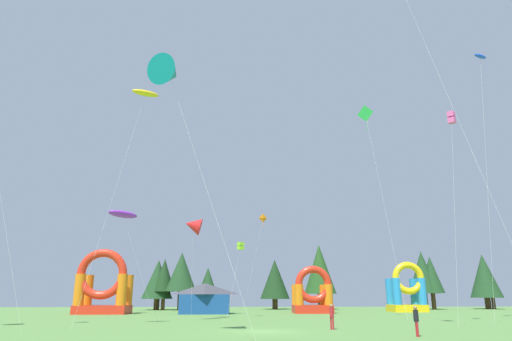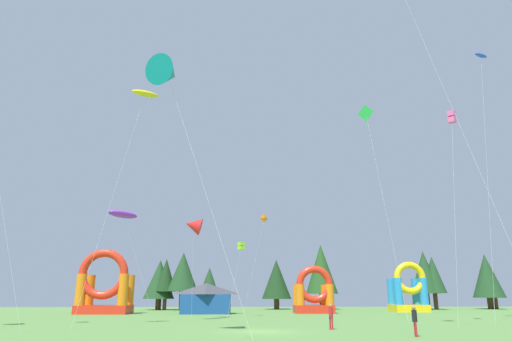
# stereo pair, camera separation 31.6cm
# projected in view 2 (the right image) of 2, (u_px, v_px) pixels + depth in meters

# --- Properties ---
(ground_plane) EXTENTS (120.00, 120.00, 0.00)m
(ground_plane) POSITION_uv_depth(u_px,v_px,m) (262.00, 332.00, 29.09)
(ground_plane) COLOR #5B8C42
(kite_purple_parafoil) EXTENTS (4.23, 2.93, 9.27)m
(kite_purple_parafoil) POSITION_uv_depth(u_px,v_px,m) (123.00, 215.00, 37.75)
(kite_purple_parafoil) COLOR purple
(kite_purple_parafoil) RESTS_ON ground_plane
(kite_blue_parafoil) EXTENTS (4.41, 3.11, 25.12)m
(kite_blue_parafoil) POSITION_uv_depth(u_px,v_px,m) (481.00, 56.00, 43.48)
(kite_blue_parafoil) COLOR blue
(kite_blue_parafoil) RESTS_ON ground_plane
(kite_teal_delta) EXTENTS (6.84, 3.86, 17.05)m
(kite_teal_delta) POSITION_uv_depth(u_px,v_px,m) (167.00, 73.00, 28.52)
(kite_teal_delta) COLOR #0C7F7A
(kite_teal_delta) RESTS_ON ground_plane
(kite_lime_box) EXTENTS (1.78, 1.40, 7.78)m
(kite_lime_box) POSITION_uv_depth(u_px,v_px,m) (241.00, 246.00, 48.64)
(kite_lime_box) COLOR #8CD826
(kite_lime_box) RESTS_ON ground_plane
(kite_orange_diamond) EXTENTS (3.02, 1.39, 12.19)m
(kite_orange_diamond) POSITION_uv_depth(u_px,v_px,m) (264.00, 220.00, 57.85)
(kite_orange_diamond) COLOR orange
(kite_orange_diamond) RESTS_ON ground_plane
(kite_red_delta) EXTENTS (1.96, 3.24, 10.05)m
(kite_red_delta) POSITION_uv_depth(u_px,v_px,m) (193.00, 225.00, 45.07)
(kite_red_delta) COLOR red
(kite_red_delta) RESTS_ON ground_plane
(kite_green_diamond) EXTENTS (1.32, 6.05, 21.87)m
(kite_green_diamond) POSITION_uv_depth(u_px,v_px,m) (367.00, 115.00, 48.65)
(kite_green_diamond) COLOR green
(kite_green_diamond) RESTS_ON ground_plane
(kite_yellow_parafoil) EXTENTS (4.51, 4.43, 19.74)m
(kite_yellow_parafoil) POSITION_uv_depth(u_px,v_px,m) (145.00, 94.00, 39.06)
(kite_yellow_parafoil) COLOR yellow
(kite_yellow_parafoil) RESTS_ON ground_plane
(kite_pink_box) EXTENTS (3.23, 3.07, 18.02)m
(kite_pink_box) POSITION_uv_depth(u_px,v_px,m) (452.00, 118.00, 39.66)
(kite_pink_box) COLOR #EA599E
(kite_pink_box) RESTS_ON ground_plane
(person_left_edge) EXTENTS (0.31, 0.31, 1.69)m
(person_left_edge) POSITION_uv_depth(u_px,v_px,m) (415.00, 318.00, 25.76)
(person_left_edge) COLOR #B21E26
(person_left_edge) RESTS_ON ground_plane
(person_near_camera) EXTENTS (0.40, 0.40, 1.68)m
(person_near_camera) POSITION_uv_depth(u_px,v_px,m) (331.00, 314.00, 31.04)
(person_near_camera) COLOR #B21E26
(person_near_camera) RESTS_ON ground_plane
(inflatable_red_slide) EXTENTS (4.60, 3.94, 6.69)m
(inflatable_red_slide) POSITION_uv_depth(u_px,v_px,m) (409.00, 293.00, 61.78)
(inflatable_red_slide) COLOR yellow
(inflatable_red_slide) RESTS_ON ground_plane
(inflatable_orange_dome) EXTENTS (6.35, 4.46, 7.81)m
(inflatable_orange_dome) POSITION_uv_depth(u_px,v_px,m) (104.00, 290.00, 55.69)
(inflatable_orange_dome) COLOR red
(inflatable_orange_dome) RESTS_ON ground_plane
(inflatable_yellow_castle) EXTENTS (4.87, 4.02, 5.90)m
(inflatable_yellow_castle) POSITION_uv_depth(u_px,v_px,m) (314.00, 296.00, 57.52)
(inflatable_yellow_castle) COLOR red
(inflatable_yellow_castle) RESTS_ON ground_plane
(festival_tent) EXTENTS (6.09, 3.89, 3.69)m
(festival_tent) POSITION_uv_depth(u_px,v_px,m) (206.00, 298.00, 56.26)
(festival_tent) COLOR #19478C
(festival_tent) RESTS_ON ground_plane
(tree_row_0) EXTENTS (4.83, 4.83, 7.64)m
(tree_row_0) POSITION_uv_depth(u_px,v_px,m) (160.00, 279.00, 70.98)
(tree_row_0) COLOR #4C331E
(tree_row_0) RESTS_ON ground_plane
(tree_row_1) EXTENTS (3.27, 3.27, 7.77)m
(tree_row_1) POSITION_uv_depth(u_px,v_px,m) (166.00, 275.00, 70.32)
(tree_row_1) COLOR #4C331E
(tree_row_1) RESTS_ON ground_plane
(tree_row_2) EXTENTS (4.74, 4.74, 8.73)m
(tree_row_2) POSITION_uv_depth(u_px,v_px,m) (183.00, 272.00, 70.02)
(tree_row_2) COLOR #4C331E
(tree_row_2) RESTS_ON ground_plane
(tree_row_3) EXTENTS (3.50, 3.50, 6.53)m
(tree_row_3) POSITION_uv_depth(u_px,v_px,m) (209.00, 283.00, 72.17)
(tree_row_3) COLOR #4C331E
(tree_row_3) RESTS_ON ground_plane
(tree_row_4) EXTENTS (4.83, 4.83, 7.92)m
(tree_row_4) POSITION_uv_depth(u_px,v_px,m) (276.00, 279.00, 74.02)
(tree_row_4) COLOR #4C331E
(tree_row_4) RESTS_ON ground_plane
(tree_row_5) EXTENTS (5.18, 5.18, 10.34)m
(tree_row_5) POSITION_uv_depth(u_px,v_px,m) (321.00, 269.00, 73.76)
(tree_row_5) COLOR #4C331E
(tree_row_5) RESTS_ON ground_plane
(tree_row_6) EXTENTS (4.64, 4.64, 9.23)m
(tree_row_6) POSITION_uv_depth(u_px,v_px,m) (424.00, 272.00, 73.23)
(tree_row_6) COLOR #4C331E
(tree_row_6) RESTS_ON ground_plane
(tree_row_7) EXTENTS (2.89, 2.89, 7.36)m
(tree_row_7) POSITION_uv_depth(u_px,v_px,m) (421.00, 278.00, 75.16)
(tree_row_7) COLOR #4C331E
(tree_row_7) RESTS_ON ground_plane
(tree_row_8) EXTENTS (3.78, 3.78, 8.36)m
(tree_row_8) POSITION_uv_depth(u_px,v_px,m) (433.00, 275.00, 72.73)
(tree_row_8) COLOR #4C331E
(tree_row_8) RESTS_ON ground_plane
(tree_row_9) EXTENTS (5.09, 5.09, 8.92)m
(tree_row_9) POSITION_uv_depth(u_px,v_px,m) (487.00, 276.00, 75.10)
(tree_row_9) COLOR #4C331E
(tree_row_9) RESTS_ON ground_plane
(tree_row_10) EXTENTS (3.20, 3.20, 6.24)m
(tree_row_10) POSITION_uv_depth(u_px,v_px,m) (493.00, 284.00, 74.25)
(tree_row_10) COLOR #4C331E
(tree_row_10) RESTS_ON ground_plane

